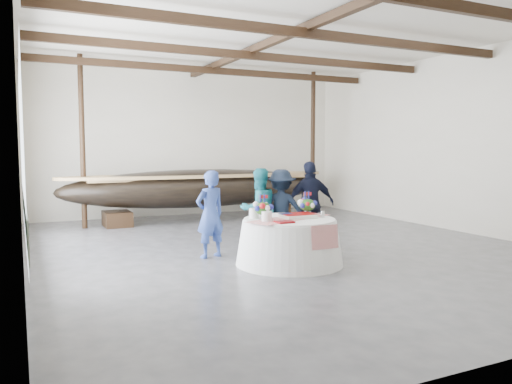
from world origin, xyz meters
name	(u,v)px	position (x,y,z in m)	size (l,w,h in m)	color
floor	(282,247)	(0.00, 0.00, 0.00)	(10.00, 12.00, 0.01)	#3D3D42
wall_back	(192,143)	(0.00, 6.00, 2.25)	(10.00, 0.02, 4.50)	silver
wall_left	(19,139)	(-5.00, 0.00, 2.25)	(0.02, 12.00, 4.50)	silver
wall_right	(456,142)	(5.00, 0.00, 2.25)	(0.02, 12.00, 4.50)	silver
ceiling	(283,31)	(0.00, 0.00, 4.50)	(10.00, 12.00, 0.01)	white
pavilion_structure	(266,62)	(0.00, 0.77, 4.00)	(9.80, 11.76, 4.50)	black
open_bay	(22,163)	(-4.95, 1.00, 1.83)	(0.03, 7.00, 3.20)	silver
longboat_display	(201,188)	(-0.27, 4.41, 0.95)	(7.97, 1.59, 1.49)	black
banquet_table	(289,241)	(-0.64, -1.46, 0.42)	(1.94, 1.94, 0.83)	white
tabletop_items	(286,210)	(-0.67, -1.37, 0.98)	(1.87, 1.18, 0.40)	#B31115
guest_woman_blue	(210,214)	(-1.74, -0.31, 0.84)	(0.61, 0.40, 1.68)	navy
guest_woman_teal	(259,209)	(-0.57, -0.03, 0.84)	(0.82, 0.64, 1.69)	teal
guest_man_left	(281,209)	(-0.06, -0.07, 0.83)	(1.07, 0.62, 1.66)	black
guest_man_right	(310,204)	(0.60, -0.17, 0.91)	(1.07, 0.44, 1.82)	black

